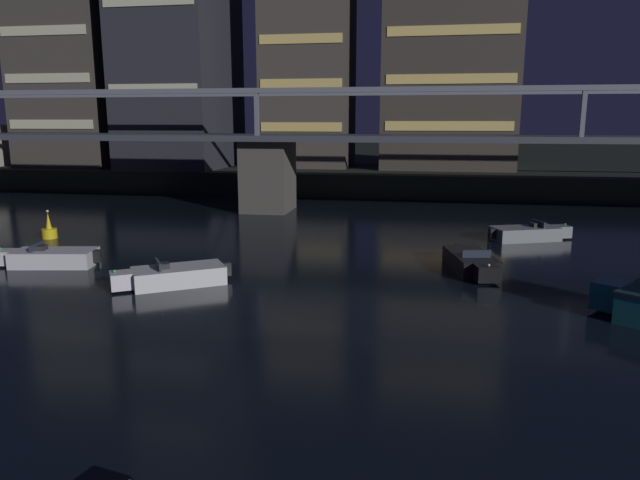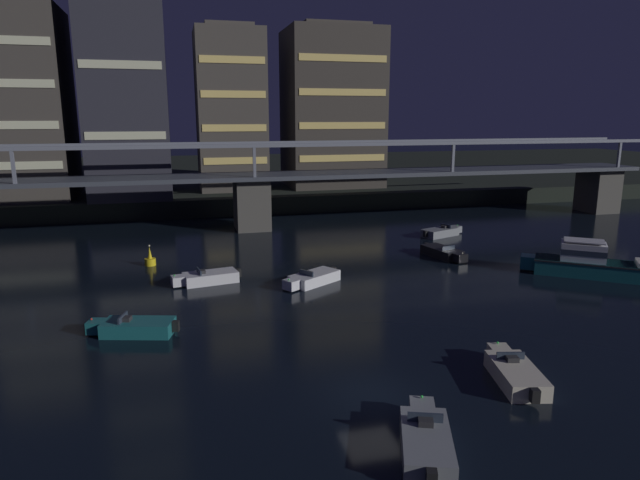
# 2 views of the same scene
# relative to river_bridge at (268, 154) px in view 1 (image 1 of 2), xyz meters

# --- Properties ---
(far_riverbank) EXTENTS (240.00, 80.00, 2.20)m
(far_riverbank) POSITION_rel_river_bridge_xyz_m (-0.00, 48.01, -3.43)
(far_riverbank) COLOR black
(far_riverbank) RESTS_ON ground
(river_bridge) EXTENTS (95.70, 6.40, 9.38)m
(river_bridge) POSITION_rel_river_bridge_xyz_m (0.00, 0.00, 0.00)
(river_bridge) COLOR #4C4944
(river_bridge) RESTS_ON ground
(tower_west_low) EXTENTS (9.97, 11.18, 23.04)m
(tower_west_low) POSITION_rel_river_bridge_xyz_m (-24.94, 14.97, 9.04)
(tower_west_low) COLOR #423D38
(tower_west_low) RESTS_ON far_riverbank
(tower_central) EXTENTS (8.99, 8.86, 21.73)m
(tower_central) POSITION_rel_river_bridge_xyz_m (-0.15, 18.00, 8.38)
(tower_central) COLOR #423D38
(tower_central) RESTS_ON far_riverbank
(tower_east_tall) EXTENTS (13.10, 11.11, 22.35)m
(tower_east_tall) POSITION_rel_river_bridge_xyz_m (14.32, 18.57, 8.69)
(tower_east_tall) COLOR #38332D
(tower_east_tall) RESTS_ON far_riverbank
(speedboat_near_right) EXTENTS (5.08, 3.09, 1.16)m
(speedboat_near_right) POSITION_rel_river_bridge_xyz_m (18.48, -8.68, -4.12)
(speedboat_near_right) COLOR gray
(speedboat_near_right) RESTS_ON ground
(speedboat_mid_center) EXTENTS (4.80, 3.78, 1.16)m
(speedboat_mid_center) POSITION_rel_river_bridge_xyz_m (1.45, -21.71, -4.12)
(speedboat_mid_center) COLOR silver
(speedboat_mid_center) RESTS_ON ground
(speedboat_mid_right) EXTENTS (2.59, 5.21, 1.16)m
(speedboat_mid_right) POSITION_rel_river_bridge_xyz_m (14.55, -16.87, -4.12)
(speedboat_mid_right) COLOR black
(speedboat_mid_right) RESTS_ON ground
(speedboat_far_left) EXTENTS (5.23, 2.46, 1.16)m
(speedboat_far_left) POSITION_rel_river_bridge_xyz_m (-6.03, -19.50, -4.12)
(speedboat_far_left) COLOR silver
(speedboat_far_left) RESTS_ON ground
(channel_buoy) EXTENTS (0.90, 0.90, 1.76)m
(channel_buoy) POSITION_rel_river_bridge_xyz_m (-10.36, -13.22, -4.05)
(channel_buoy) COLOR yellow
(channel_buoy) RESTS_ON ground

